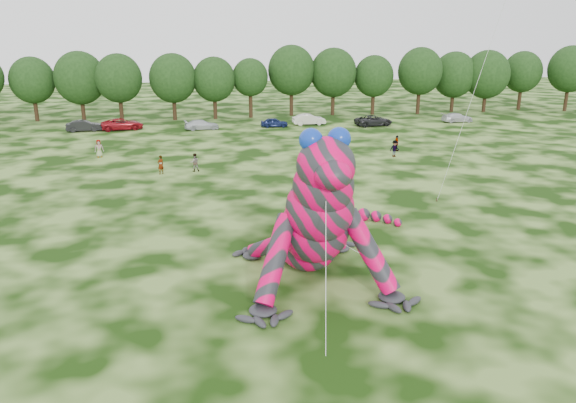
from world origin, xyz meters
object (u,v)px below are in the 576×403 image
(tree_16, at_px, (522,81))
(spectator_4, at_px, (99,148))
(tree_10, at_px, (291,81))
(tree_17, at_px, (569,79))
(tree_4, at_px, (33,89))
(tree_15, at_px, (486,81))
(car_2, at_px, (122,124))
(car_6, at_px, (374,121))
(inflatable_gecko, at_px, (303,192))
(tree_9, at_px, (250,88))
(spectator_0, at_px, (161,165))
(tree_6, at_px, (119,88))
(car_3, at_px, (202,125))
(tree_14, at_px, (454,82))
(tree_12, at_px, (374,85))
(car_7, at_px, (457,118))
(spectator_1, at_px, (195,162))
(tree_11, at_px, (333,82))
(car_5, at_px, (309,119))
(tree_7, at_px, (173,87))
(car_4, at_px, (274,122))
(spectator_3, at_px, (397,143))
(tree_5, at_px, (81,86))
(spectator_2, at_px, (395,149))
(tree_13, at_px, (420,81))
(car_1, at_px, (84,126))
(tree_8, at_px, (214,88))

(tree_16, height_order, spectator_4, tree_16)
(tree_10, bearing_deg, tree_17, -2.46)
(tree_4, distance_m, tree_15, 68.12)
(tree_16, xyz_separation_m, car_2, (-62.04, -10.15, -3.94))
(car_6, bearing_deg, inflatable_gecko, 147.11)
(tree_9, height_order, tree_16, tree_16)
(spectator_0, bearing_deg, tree_6, -119.12)
(tree_9, height_order, car_3, tree_9)
(tree_14, xyz_separation_m, tree_17, (18.49, -2.06, 0.45))
(tree_12, xyz_separation_m, car_7, (9.64, -9.27, -3.84))
(spectator_1, bearing_deg, tree_14, -146.02)
(tree_4, height_order, tree_11, tree_11)
(car_5, xyz_separation_m, car_6, (8.58, -2.17, -0.02))
(spectator_4, bearing_deg, tree_6, 73.47)
(tree_7, bearing_deg, car_6, -19.56)
(car_4, bearing_deg, inflatable_gecko, 175.51)
(inflatable_gecko, xyz_separation_m, tree_16, (46.59, 57.26, 0.50))
(car_6, bearing_deg, tree_4, 65.08)
(spectator_3, bearing_deg, tree_17, -50.43)
(tree_5, xyz_separation_m, tree_11, (36.91, -0.24, 0.14))
(spectator_4, bearing_deg, tree_10, 28.91)
(tree_6, relative_size, spectator_2, 5.53)
(car_2, bearing_deg, tree_13, -91.23)
(car_6, bearing_deg, tree_13, -56.78)
(tree_7, height_order, spectator_0, tree_7)
(tree_6, xyz_separation_m, car_7, (47.21, -8.22, -4.10))
(tree_9, bearing_deg, car_5, -47.53)
(tree_11, relative_size, spectator_2, 5.87)
(tree_7, bearing_deg, tree_6, -179.08)
(tree_4, xyz_separation_m, car_3, (23.33, -10.98, -3.88))
(tree_16, distance_m, spectator_1, 63.03)
(tree_11, relative_size, spectator_3, 5.90)
(tree_6, relative_size, tree_9, 1.09)
(tree_12, bearing_deg, spectator_2, -102.87)
(car_1, relative_size, car_5, 0.98)
(tree_13, height_order, tree_17, tree_17)
(tree_6, height_order, car_1, tree_6)
(tree_4, bearing_deg, spectator_3, -32.48)
(tree_8, xyz_separation_m, tree_15, (42.69, 0.79, 0.35))
(tree_5, distance_m, car_1, 10.75)
(tree_4, xyz_separation_m, tree_9, (30.71, -1.37, -0.19))
(tree_6, xyz_separation_m, spectator_4, (0.68, -24.18, -3.84))
(inflatable_gecko, height_order, tree_14, tree_14)
(spectator_3, bearing_deg, car_1, 68.14)
(tree_10, height_order, spectator_3, tree_10)
(tree_15, distance_m, car_7, 13.48)
(tree_14, relative_size, car_2, 1.75)
(tree_5, relative_size, tree_12, 1.09)
(tree_11, distance_m, car_3, 23.07)
(tree_11, bearing_deg, spectator_4, -140.05)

